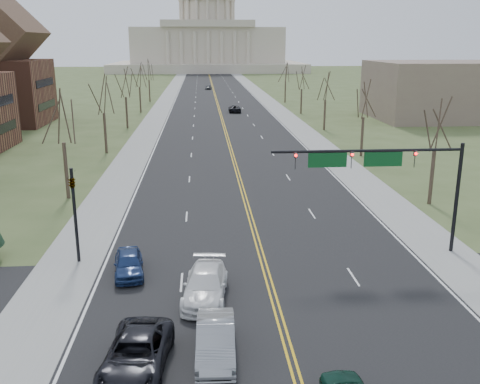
{
  "coord_description": "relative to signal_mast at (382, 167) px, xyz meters",
  "views": [
    {
      "loc": [
        -3.69,
        -18.16,
        13.2
      ],
      "look_at": [
        -1.05,
        18.2,
        3.0
      ],
      "focal_mm": 40.0,
      "sensor_mm": 36.0,
      "label": 1
    }
  ],
  "objects": [
    {
      "name": "road",
      "position": [
        -7.45,
        96.5,
        -5.76
      ],
      "size": [
        20.0,
        380.0,
        0.01
      ],
      "primitive_type": "cube",
      "color": "black",
      "rests_on": "ground"
    },
    {
      "name": "cross_road",
      "position": [
        -7.45,
        -7.5,
        -5.76
      ],
      "size": [
        120.0,
        14.0,
        0.01
      ],
      "primitive_type": "cube",
      "color": "black",
      "rests_on": "ground"
    },
    {
      "name": "sidewalk_left",
      "position": [
        -19.45,
        96.5,
        -5.75
      ],
      "size": [
        4.0,
        380.0,
        0.03
      ],
      "primitive_type": "cube",
      "color": "gray",
      "rests_on": "ground"
    },
    {
      "name": "sidewalk_right",
      "position": [
        4.55,
        96.5,
        -5.75
      ],
      "size": [
        4.0,
        380.0,
        0.03
      ],
      "primitive_type": "cube",
      "color": "gray",
      "rests_on": "ground"
    },
    {
      "name": "center_line",
      "position": [
        -7.45,
        96.5,
        -5.75
      ],
      "size": [
        0.42,
        380.0,
        0.01
      ],
      "primitive_type": "cube",
      "color": "gold",
      "rests_on": "road"
    },
    {
      "name": "edge_line_left",
      "position": [
        -17.25,
        96.5,
        -5.75
      ],
      "size": [
        0.15,
        380.0,
        0.01
      ],
      "primitive_type": "cube",
      "color": "silver",
      "rests_on": "road"
    },
    {
      "name": "edge_line_right",
      "position": [
        2.35,
        96.5,
        -5.75
      ],
      "size": [
        0.15,
        380.0,
        0.01
      ],
      "primitive_type": "cube",
      "color": "silver",
      "rests_on": "road"
    },
    {
      "name": "capitol",
      "position": [
        -7.45,
        236.41,
        8.44
      ],
      "size": [
        90.0,
        60.0,
        50.0
      ],
      "color": "#BFB39F",
      "rests_on": "ground"
    },
    {
      "name": "signal_mast",
      "position": [
        0.0,
        0.0,
        0.0
      ],
      "size": [
        12.12,
        0.44,
        7.2
      ],
      "color": "black",
      "rests_on": "ground"
    },
    {
      "name": "signal_left",
      "position": [
        -18.95,
        0.0,
        -2.05
      ],
      "size": [
        0.32,
        0.36,
        6.0
      ],
      "color": "black",
      "rests_on": "ground"
    },
    {
      "name": "tree_r_0",
      "position": [
        8.05,
        10.5,
        0.79
      ],
      "size": [
        3.74,
        3.74,
        8.5
      ],
      "color": "#392D22",
      "rests_on": "ground"
    },
    {
      "name": "tree_l_0",
      "position": [
        -22.95,
        14.5,
        1.18
      ],
      "size": [
        3.96,
        3.96,
        9.0
      ],
      "color": "#392D22",
      "rests_on": "ground"
    },
    {
      "name": "tree_r_1",
      "position": [
        8.05,
        30.5,
        0.79
      ],
      "size": [
        3.74,
        3.74,
        8.5
      ],
      "color": "#392D22",
      "rests_on": "ground"
    },
    {
      "name": "tree_l_1",
      "position": [
        -22.95,
        34.5,
        1.18
      ],
      "size": [
        3.96,
        3.96,
        9.0
      ],
      "color": "#392D22",
      "rests_on": "ground"
    },
    {
      "name": "tree_r_2",
      "position": [
        8.05,
        50.5,
        0.79
      ],
      "size": [
        3.74,
        3.74,
        8.5
      ],
      "color": "#392D22",
      "rests_on": "ground"
    },
    {
      "name": "tree_l_2",
      "position": [
        -22.95,
        54.5,
        1.18
      ],
      "size": [
        3.96,
        3.96,
        9.0
      ],
      "color": "#392D22",
      "rests_on": "ground"
    },
    {
      "name": "tree_r_3",
      "position": [
        8.05,
        70.5,
        0.79
      ],
      "size": [
        3.74,
        3.74,
        8.5
      ],
      "color": "#392D22",
      "rests_on": "ground"
    },
    {
      "name": "tree_l_3",
      "position": [
        -22.95,
        74.5,
        1.18
      ],
      "size": [
        3.96,
        3.96,
        9.0
      ],
      "color": "#392D22",
      "rests_on": "ground"
    },
    {
      "name": "tree_r_4",
      "position": [
        8.05,
        90.5,
        0.79
      ],
      "size": [
        3.74,
        3.74,
        8.5
      ],
      "color": "#392D22",
      "rests_on": "ground"
    },
    {
      "name": "tree_l_4",
      "position": [
        -22.95,
        94.5,
        1.18
      ],
      "size": [
        3.96,
        3.96,
        9.0
      ],
      "color": "#392D22",
      "rests_on": "ground"
    },
    {
      "name": "bldg_right_mass",
      "position": [
        32.55,
        62.5,
        -0.76
      ],
      "size": [
        25.0,
        20.0,
        10.0
      ],
      "primitive_type": "cube",
      "color": "#735D52",
      "rests_on": "ground"
    },
    {
      "name": "car_sb_inner_lead",
      "position": [
        -10.7,
        -11.1,
        -4.97
      ],
      "size": [
        1.78,
        4.77,
        1.56
      ],
      "primitive_type": "imported",
      "rotation": [
        0.0,
        0.0,
        -0.03
      ],
      "color": "gray",
      "rests_on": "road"
    },
    {
      "name": "car_sb_outer_lead",
      "position": [
        -14.01,
        -11.92,
        -4.99
      ],
      "size": [
        3.04,
        5.69,
        1.52
      ],
      "primitive_type": "imported",
      "rotation": [
        0.0,
        0.0,
        -0.1
      ],
      "color": "black",
      "rests_on": "road"
    },
    {
      "name": "car_sb_inner_second",
      "position": [
        -11.09,
        -5.6,
        -4.96
      ],
      "size": [
        2.77,
        5.62,
        1.57
      ],
      "primitive_type": "imported",
      "rotation": [
        0.0,
        0.0,
        -0.11
      ],
      "color": "white",
      "rests_on": "road"
    },
    {
      "name": "car_sb_outer_second",
      "position": [
        -15.56,
        -2.2,
        -5.05
      ],
      "size": [
        2.22,
        4.32,
        1.41
      ],
      "primitive_type": "imported",
      "rotation": [
        0.0,
        0.0,
        0.14
      ],
      "color": "navy",
      "rests_on": "road"
    },
    {
      "name": "car_far_nb",
      "position": [
        -4.56,
        73.73,
        -5.06
      ],
      "size": [
        2.33,
        4.97,
        1.38
      ],
      "primitive_type": "imported",
      "rotation": [
        0.0,
        0.0,
        3.13
      ],
      "color": "black",
      "rests_on": "road"
    },
    {
      "name": "car_far_sb",
      "position": [
        -8.9,
        127.41,
        -5.08
      ],
      "size": [
        2.04,
        4.1,
        1.34
      ],
      "primitive_type": "imported",
      "rotation": [
        0.0,
        0.0,
        -0.12
      ],
      "color": "#4C5054",
      "rests_on": "road"
    }
  ]
}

